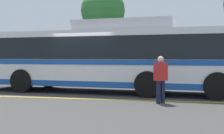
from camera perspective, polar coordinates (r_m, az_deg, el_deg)
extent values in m
plane|color=#423F3D|center=(13.41, -4.55, -4.71)|extent=(220.00, 220.00, 0.00)
cube|color=gold|center=(11.38, -2.27, -5.88)|extent=(31.94, 0.20, 0.01)
cube|color=#99999E|center=(19.52, 3.67, -2.41)|extent=(39.94, 0.36, 0.15)
cube|color=silver|center=(13.42, 0.00, 1.60)|extent=(12.13, 3.69, 2.30)
cube|color=black|center=(13.43, 0.00, 3.44)|extent=(10.47, 3.56, 0.92)
cube|color=#194CA5|center=(13.43, 0.00, 0.96)|extent=(11.90, 3.71, 0.20)
cube|color=#194CA5|center=(13.47, 0.00, -2.79)|extent=(11.90, 3.70, 0.24)
cube|color=silver|center=(13.32, 2.47, 7.51)|extent=(4.36, 2.41, 0.44)
cylinder|color=black|center=(13.99, -16.17, -2.45)|extent=(1.02, 0.38, 1.00)
cylinder|color=black|center=(16.04, -11.40, -1.86)|extent=(1.02, 0.38, 1.00)
cylinder|color=black|center=(11.86, 6.53, -3.16)|extent=(1.02, 0.38, 1.00)
cylinder|color=black|center=(14.22, 8.38, -2.32)|extent=(1.02, 0.38, 1.00)
cylinder|color=black|center=(11.65, 18.75, -3.34)|extent=(1.02, 0.38, 1.00)
cylinder|color=black|center=(14.04, 18.54, -2.46)|extent=(1.02, 0.38, 1.00)
cube|color=#4C3823|center=(19.97, -16.09, -0.95)|extent=(4.63, 1.92, 0.55)
cube|color=black|center=(20.00, -16.39, 0.47)|extent=(1.95, 1.67, 0.45)
cylinder|color=black|center=(20.16, -11.29, -1.67)|extent=(0.60, 0.21, 0.60)
cylinder|color=black|center=(18.54, -13.50, -1.99)|extent=(0.60, 0.21, 0.60)
cylinder|color=black|center=(21.46, -18.32, -1.51)|extent=(0.60, 0.21, 0.60)
cylinder|color=#191E38|center=(10.38, 8.47, -4.57)|extent=(0.14, 0.14, 0.76)
cylinder|color=#191E38|center=(10.47, 9.26, -4.52)|extent=(0.14, 0.14, 0.76)
cube|color=red|center=(10.37, 8.89, -0.82)|extent=(0.47, 0.42, 0.60)
sphere|color=beige|center=(10.36, 8.90, 1.40)|extent=(0.20, 0.20, 0.20)
cylinder|color=#513823|center=(22.41, -1.66, 2.68)|extent=(0.28, 0.28, 3.69)
sphere|color=#337A38|center=(22.66, -1.67, 10.36)|extent=(3.16, 3.16, 3.16)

